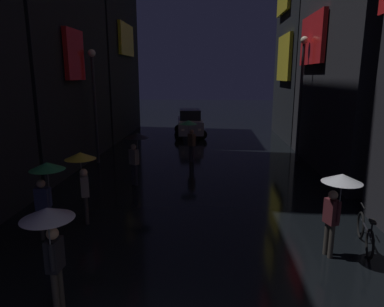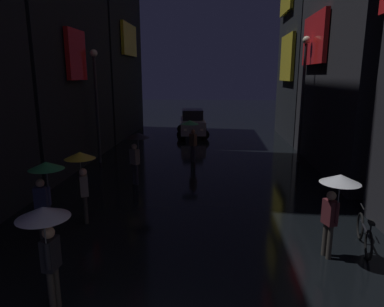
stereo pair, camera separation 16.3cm
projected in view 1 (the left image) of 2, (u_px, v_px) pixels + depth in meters
The scene contains 11 objects.
building_left_far at pixel (95, 3), 23.60m from camera, with size 4.25×8.12×18.39m.
pedestrian_foreground_right_yellow at pixel (82, 168), 9.92m from camera, with size 0.90×0.90×2.12m.
pedestrian_far_right_green at pixel (46, 179), 8.82m from camera, with size 0.90×0.90×2.12m.
pedestrian_near_crossing_clear at pixel (50, 231), 5.89m from camera, with size 0.90×0.90×2.12m.
pedestrian_midstreet_left_green at pixel (189, 129), 17.06m from camera, with size 0.90×0.90×2.12m.
pedestrian_foreground_left_clear at pixel (338, 192), 7.85m from camera, with size 0.90×0.90×2.12m.
pedestrian_midstreet_centre_black at pixel (136, 144), 13.33m from camera, with size 0.90×0.90×2.12m.
bicycle_parked_at_storefront at pixel (365, 233), 8.65m from camera, with size 0.44×1.79×0.96m.
car_distant at pixel (190, 123), 24.68m from camera, with size 2.55×4.29×1.92m.
streetlamp_left_far at pixel (94, 94), 16.44m from camera, with size 0.36×0.36×5.50m.
streetlamp_right_far at pixel (301, 86), 16.66m from camera, with size 0.36×0.36×6.11m.
Camera 1 is at (0.69, -2.82, 4.28)m, focal length 32.00 mm.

